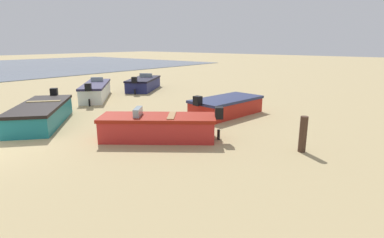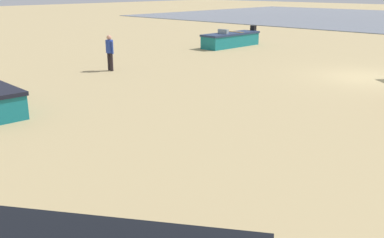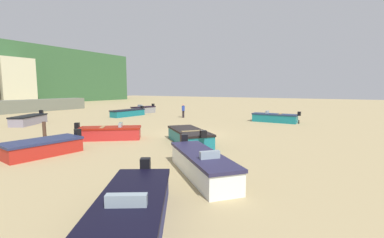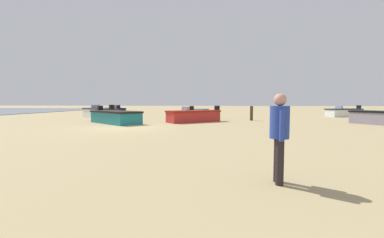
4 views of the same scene
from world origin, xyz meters
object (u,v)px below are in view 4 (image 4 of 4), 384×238
(boat_red_8, at_px, (194,116))
(mooring_post_near_water, at_px, (251,113))
(boat_navy_5, at_px, (115,112))
(boat_white_4, at_px, (99,113))
(boat_red_1, at_px, (196,113))
(boat_white_0, at_px, (344,112))
(boat_teal_2, at_px, (115,117))
(beach_walker_foreground, at_px, (279,131))

(boat_red_8, distance_m, mooring_post_near_water, 4.81)
(boat_navy_5, bearing_deg, boat_white_4, -117.99)
(boat_navy_5, height_order, mooring_post_near_water, boat_navy_5)
(boat_red_1, bearing_deg, boat_white_0, 20.26)
(boat_red_1, xyz_separation_m, boat_navy_5, (-2.90, -8.95, 0.02))
(boat_white_0, xyz_separation_m, mooring_post_near_water, (6.19, -9.86, 0.15))
(boat_white_0, bearing_deg, boat_navy_5, 71.00)
(boat_red_1, bearing_deg, boat_white_4, -164.56)
(boat_teal_2, height_order, boat_white_4, boat_white_4)
(boat_red_1, relative_size, beach_walker_foreground, 2.46)
(boat_teal_2, distance_m, mooring_post_near_water, 10.32)
(boat_teal_2, bearing_deg, boat_white_0, 156.94)
(boat_white_4, distance_m, boat_red_8, 9.48)
(boat_white_4, bearing_deg, boat_navy_5, 45.81)
(boat_white_0, distance_m, boat_teal_2, 21.84)
(boat_white_4, xyz_separation_m, boat_red_8, (3.41, 8.84, -0.03))
(boat_white_4, height_order, beach_walker_foreground, beach_walker_foreground)
(boat_navy_5, bearing_deg, mooring_post_near_water, -54.68)
(boat_red_1, distance_m, mooring_post_near_water, 5.36)
(beach_walker_foreground, bearing_deg, boat_white_4, 36.80)
(mooring_post_near_water, bearing_deg, boat_red_8, -66.20)
(beach_walker_foreground, bearing_deg, boat_red_1, 11.78)
(boat_white_0, xyz_separation_m, boat_teal_2, (9.74, -19.55, 0.02))
(boat_red_8, height_order, mooring_post_near_water, boat_red_8)
(boat_navy_5, distance_m, boat_red_8, 11.88)
(boat_teal_2, height_order, boat_red_8, boat_teal_2)
(mooring_post_near_water, bearing_deg, boat_red_1, -121.08)
(boat_white_0, height_order, boat_red_1, boat_white_0)
(boat_white_0, relative_size, boat_navy_5, 0.89)
(boat_white_4, bearing_deg, boat_red_8, -69.24)
(mooring_post_near_water, bearing_deg, boat_white_4, -96.33)
(boat_white_0, distance_m, beach_walker_foreground, 24.69)
(boat_red_1, relative_size, boat_teal_2, 0.89)
(boat_teal_2, relative_size, beach_walker_foreground, 2.77)
(boat_white_0, xyz_separation_m, boat_navy_5, (0.53, -23.39, 0.01))
(boat_white_4, bearing_deg, beach_walker_foreground, -104.03)
(boat_white_4, relative_size, boat_navy_5, 1.05)
(boat_red_1, relative_size, boat_red_8, 1.00)
(beach_walker_foreground, bearing_deg, boat_teal_2, 36.30)
(boat_red_1, distance_m, beach_walker_foreground, 18.66)
(boat_white_0, bearing_deg, boat_white_4, 81.26)
(boat_navy_5, xyz_separation_m, mooring_post_near_water, (5.66, 13.53, 0.14))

